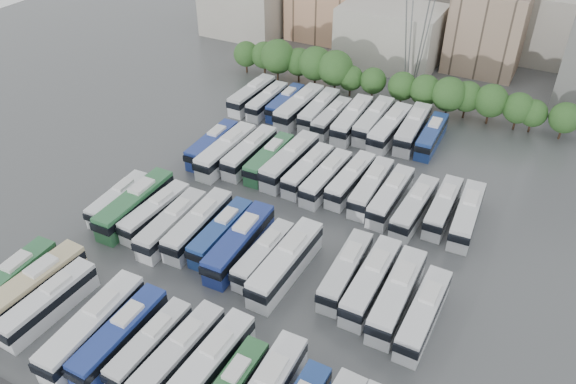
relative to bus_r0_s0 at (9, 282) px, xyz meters
The scene contains 48 objects.
ground 32.20m from the bus_r0_s0, 48.47° to the left, with size 220.00×220.00×0.00m, color #424447.
tree_line 68.80m from the bus_r0_s0, 73.91° to the left, with size 65.00×7.58×8.43m.
city_buildings 97.10m from the bus_r0_s0, 81.78° to the left, with size 102.00×35.00×20.00m.
bus_r0_s0 is the anchor object (origin of this frame).
bus_r0_s1 3.26m from the bus_r0_s0, 10.23° to the left, with size 3.55×13.46×4.18m.
bus_r0_s2 6.32m from the bus_r0_s0, ahead, with size 3.08×12.11×3.77m.
bus_r0_s4 13.19m from the bus_r0_s0, ahead, with size 3.46×13.77×4.29m.
bus_r0_s5 16.36m from the bus_r0_s0, ahead, with size 2.75×12.48×3.91m.
bus_r0_s6 19.64m from the bus_r0_s0, ahead, with size 2.66×11.11×3.47m.
bus_r0_s7 22.96m from the bus_r0_s0, ahead, with size 3.17×12.26×3.82m.
bus_r0_s8 26.42m from the bus_r0_s0, ahead, with size 3.27×12.86×4.01m.
bus_r1_s0 18.17m from the bus_r0_s0, 90.44° to the left, with size 2.86×10.98×3.42m.
bus_r1_s1 18.21m from the bus_r0_s0, 80.15° to the left, with size 3.14×13.57×4.25m.
bus_r1_s2 19.16m from the bus_r0_s0, 70.74° to the left, with size 3.07×11.84×3.68m.
bus_r1_s3 19.66m from the bus_r0_s0, 59.79° to the left, with size 3.04×12.54×3.92m.
bus_r1_s4 22.50m from the bus_r0_s0, 54.64° to the left, with size 3.18×12.80×3.99m.
bus_r1_s5 24.73m from the bus_r0_s0, 48.66° to the left, with size 2.71×11.89×3.72m.
bus_r1_s6 26.41m from the bus_r0_s0, 42.14° to the left, with size 3.34×13.45×4.19m.
bus_r1_s7 28.98m from the bus_r0_s0, 37.18° to the left, with size 2.71×11.30×3.53m.
bus_r1_s8 31.39m from the bus_r0_s0, 33.08° to the left, with size 3.34×13.77×4.30m.
bus_r1_s10 38.22m from the bus_r0_s0, 30.59° to the left, with size 3.05×12.10×3.77m.
bus_r1_s11 40.89m from the bus_r0_s0, 27.80° to the left, with size 2.81×12.90×4.05m.
bus_r1_s12 43.53m from the bus_r0_s0, 24.92° to the left, with size 3.07×13.25×4.14m.
bus_r1_s13 46.13m from the bus_r0_s0, 21.84° to the left, with size 2.83×12.29×3.85m.
bus_r2_s1 36.21m from the bus_r0_s0, 84.88° to the left, with size 3.02×12.15×3.79m.
bus_r2_s2 35.74m from the bus_r0_s0, 79.68° to the left, with size 2.97×13.42×4.21m.
bus_r2_s3 37.98m from the bus_r0_s0, 75.25° to the left, with size 2.79×12.59×3.95m.
bus_r2_s4 38.92m from the bus_r0_s0, 70.21° to the left, with size 2.70×11.90×3.73m.
bus_r2_s5 40.65m from the bus_r0_s0, 66.24° to the left, with size 3.42×13.58×4.23m.
bus_r2_s6 41.48m from the bus_r0_s0, 61.58° to the left, with size 3.08×11.95×3.72m.
bus_r2_s7 42.58m from the bus_r0_s0, 57.37° to the left, with size 3.11×12.24×3.81m.
bus_r2_s8 45.41m from the bus_r0_s0, 54.71° to the left, with size 3.17×12.10×3.76m.
bus_r2_s9 47.04m from the bus_r0_s0, 51.12° to the left, with size 2.86×12.22×3.82m.
bus_r2_s10 48.48m from the bus_r0_s0, 47.64° to the left, with size 2.86×12.25×3.83m.
bus_r2_s11 50.32m from the bus_r0_s0, 43.79° to the left, with size 3.18×12.36×3.85m.
bus_r2_s12 54.13m from the bus_r0_s0, 42.89° to the left, with size 2.70×11.77×3.68m.
bus_r2_s13 56.31m from the bus_r0_s0, 40.36° to the left, with size 3.33×12.49×3.88m.
bus_r3_s0 54.01m from the bus_r0_s0, 90.18° to the left, with size 2.97×12.71×3.98m.
bus_r3_s1 53.64m from the bus_r0_s0, 86.48° to the left, with size 2.57×11.58×3.63m.
bus_r3_s2 54.90m from the bus_r0_s0, 83.24° to the left, with size 2.75×11.33×3.54m.
bus_r3_s3 54.34m from the bus_r0_s0, 79.65° to the left, with size 3.35×13.73×4.28m.
bus_r3_s4 55.92m from the bus_r0_s0, 76.38° to the left, with size 3.02×12.61×3.94m.
bus_r3_s5 55.40m from the bus_r0_s0, 73.02° to the left, with size 2.72×11.65×3.64m.
bus_r3_s6 57.01m from the bus_r0_s0, 69.82° to the left, with size 3.44×13.53×4.21m.
bus_r3_s7 59.60m from the bus_r0_s0, 67.32° to the left, with size 2.94×13.13×4.11m.
bus_r3_s8 59.77m from the bus_r0_s0, 63.90° to the left, with size 3.35×13.47×4.20m.
bus_r3_s9 62.78m from the bus_r0_s0, 61.80° to the left, with size 3.42×13.46×4.19m.
bus_r3_s10 63.97m from the bus_r0_s0, 58.97° to the left, with size 2.87×11.90×3.72m.
Camera 1 is at (27.74, -49.82, 46.94)m, focal length 35.00 mm.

